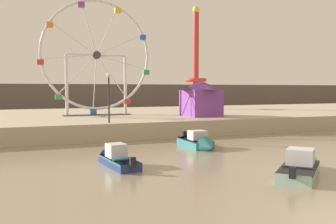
{
  "coord_description": "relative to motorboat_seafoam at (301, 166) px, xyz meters",
  "views": [
    {
      "loc": [
        -8.48,
        -6.98,
        3.65
      ],
      "look_at": [
        -0.11,
        13.85,
        2.25
      ],
      "focal_mm": 39.64,
      "sensor_mm": 36.0,
      "label": 1
    }
  ],
  "objects": [
    {
      "name": "motorboat_teal_painted",
      "position": [
        -1.01,
        7.81,
        0.01
      ],
      "size": [
        1.28,
        3.86,
        1.41
      ],
      "rotation": [
        0.0,
        0.0,
        4.72
      ],
      "color": "teal",
      "rests_on": "ground_plane"
    },
    {
      "name": "promenade_lamp_near",
      "position": [
        -5.36,
        13.39,
        3.25
      ],
      "size": [
        0.32,
        0.32,
        3.53
      ],
      "color": "#2D2D33",
      "rests_on": "quay_promenade"
    },
    {
      "name": "ferris_wheel_white_frame",
      "position": [
        -4.65,
        21.33,
        6.17
      ],
      "size": [
        10.13,
        1.2,
        10.46
      ],
      "color": "silver",
      "rests_on": "quay_promenade"
    },
    {
      "name": "quay_promenade",
      "position": [
        -2.78,
        23.51,
        0.29
      ],
      "size": [
        110.0,
        22.04,
        1.24
      ],
      "primitive_type": "cube",
      "color": "#B7A88E",
      "rests_on": "ground_plane"
    },
    {
      "name": "drop_tower_red_tower",
      "position": [
        8.96,
        28.58,
        5.59
      ],
      "size": [
        2.8,
        2.8,
        12.47
      ],
      "color": "#BC332D",
      "rests_on": "quay_promenade"
    },
    {
      "name": "motorboat_seafoam",
      "position": [
        0.0,
        0.0,
        0.0
      ],
      "size": [
        4.15,
        3.9,
        1.53
      ],
      "rotation": [
        0.0,
        0.0,
        0.73
      ],
      "color": "#93BCAD",
      "rests_on": "ground_plane"
    },
    {
      "name": "motorboat_navy_blue",
      "position": [
        -7.04,
        4.88,
        -0.03
      ],
      "size": [
        1.43,
        4.12,
        1.33
      ],
      "rotation": [
        0.0,
        0.0,
        1.68
      ],
      "color": "navy",
      "rests_on": "ground_plane"
    },
    {
      "name": "distant_town_skyline",
      "position": [
        -2.78,
        46.1,
        1.87
      ],
      "size": [
        140.0,
        3.0,
        4.4
      ],
      "primitive_type": "cube",
      "color": "#564C47",
      "rests_on": "ground_plane"
    },
    {
      "name": "carnival_booth_purple_stall",
      "position": [
        3.69,
        16.84,
        2.54
      ],
      "size": [
        3.14,
        3.54,
        3.12
      ],
      "rotation": [
        0.0,
        0.0,
        0.02
      ],
      "color": "purple",
      "rests_on": "quay_promenade"
    }
  ]
}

